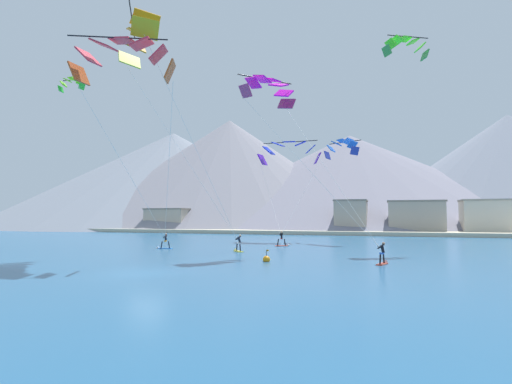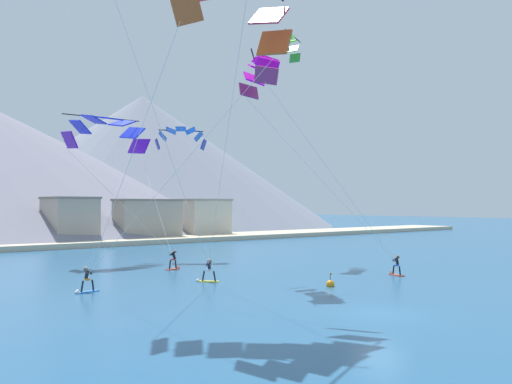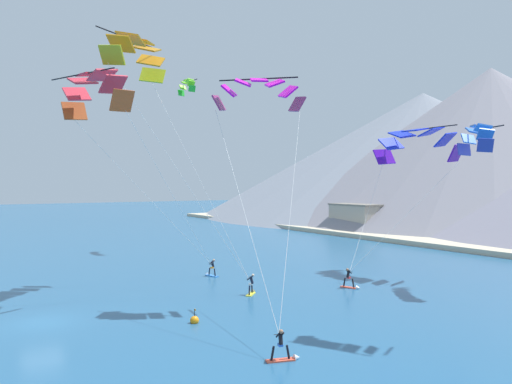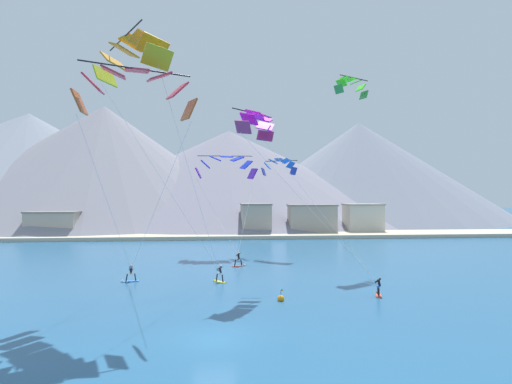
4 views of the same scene
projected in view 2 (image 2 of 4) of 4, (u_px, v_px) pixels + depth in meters
ground_plane at (379, 314)px, 28.64m from camera, size 400.00×400.00×0.00m
kitesurfer_near_lead at (206, 275)px, 40.41m from camera, size 1.49×1.53×1.72m
kitesurfer_near_trail at (175, 263)px, 48.24m from camera, size 1.77×1.01×1.75m
kitesurfer_mid_center at (84, 285)px, 35.45m from camera, size 1.79×0.78×1.67m
kitesurfer_far_left at (395, 269)px, 44.19m from camera, size 0.89×1.78×1.67m
parafoil_kite_near_trail at (107, 130)px, 55.06m from camera, size 8.85×11.68×12.75m
parafoil_kite_mid_center at (238, 1)px, 29.01m from camera, size 8.21×13.85×15.96m
parafoil_kite_far_left at (261, 73)px, 41.82m from camera, size 11.92×7.87×14.97m
parafoil_kite_distant_low_drift at (181, 136)px, 58.64m from camera, size 5.01×3.91×2.40m
parafoil_kite_distant_mid_solo at (289, 44)px, 57.60m from camera, size 4.96×3.71×2.21m
race_marker_buoy at (330, 284)px, 38.07m from camera, size 0.56×0.56×1.02m
shoreline_strip at (22, 246)px, 70.81m from camera, size 180.00×10.00×0.70m
shore_building_promenade_mid at (204, 218)px, 93.86m from camera, size 7.75×5.91×6.39m
shore_building_quay_east at (70, 221)px, 78.03m from camera, size 6.16×7.07×6.53m
shore_building_quay_west at (148, 220)px, 85.01m from camera, size 10.06×4.23×6.29m
mountain_peak_east_shoulder at (142, 161)px, 147.52m from camera, size 98.09×98.09×33.64m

